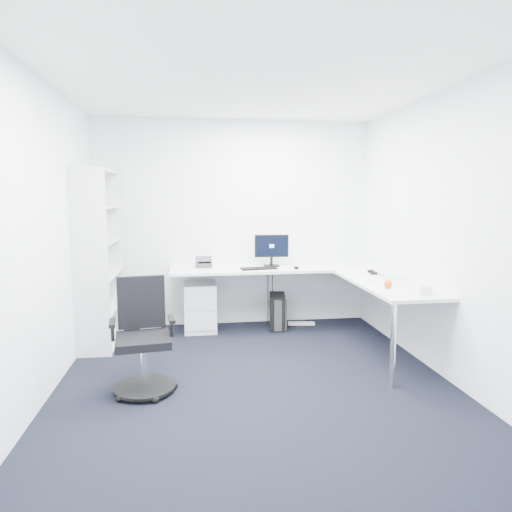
{
  "coord_description": "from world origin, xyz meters",
  "views": [
    {
      "loc": [
        -0.55,
        -3.94,
        1.72
      ],
      "look_at": [
        0.15,
        1.05,
        1.05
      ],
      "focal_mm": 32.0,
      "sensor_mm": 36.0,
      "label": 1
    }
  ],
  "objects": [
    {
      "name": "ground",
      "position": [
        0.0,
        0.0,
        0.0
      ],
      "size": [
        4.2,
        4.2,
        0.0
      ],
      "primitive_type": "plane",
      "color": "black"
    },
    {
      "name": "ceiling",
      "position": [
        0.0,
        0.0,
        2.7
      ],
      "size": [
        4.2,
        4.2,
        0.0
      ],
      "primitive_type": "plane",
      "color": "white"
    },
    {
      "name": "wall_back",
      "position": [
        0.0,
        2.1,
        1.35
      ],
      "size": [
        3.6,
        0.02,
        2.7
      ],
      "primitive_type": "cube",
      "color": "white",
      "rests_on": "ground"
    },
    {
      "name": "wall_front",
      "position": [
        0.0,
        -2.1,
        1.35
      ],
      "size": [
        3.6,
        0.02,
        2.7
      ],
      "primitive_type": "cube",
      "color": "white",
      "rests_on": "ground"
    },
    {
      "name": "wall_left",
      "position": [
        -1.8,
        0.0,
        1.35
      ],
      "size": [
        0.02,
        4.2,
        2.7
      ],
      "primitive_type": "cube",
      "color": "white",
      "rests_on": "ground"
    },
    {
      "name": "wall_right",
      "position": [
        1.8,
        0.0,
        1.35
      ],
      "size": [
        0.02,
        4.2,
        2.7
      ],
      "primitive_type": "cube",
      "color": "white",
      "rests_on": "ground"
    },
    {
      "name": "l_desk",
      "position": [
        0.55,
        1.4,
        0.4
      ],
      "size": [
        2.77,
        1.55,
        0.81
      ],
      "primitive_type": null,
      "color": "silver",
      "rests_on": "ground"
    },
    {
      "name": "drawer_pedestal",
      "position": [
        -0.46,
        1.81,
        0.31
      ],
      "size": [
        0.4,
        0.5,
        0.61
      ],
      "primitive_type": "cube",
      "color": "silver",
      "rests_on": "ground"
    },
    {
      "name": "bookshelf",
      "position": [
        -1.62,
        1.45,
        1.01
      ],
      "size": [
        0.39,
        1.01,
        2.01
      ],
      "primitive_type": null,
      "color": "silver",
      "rests_on": "ground"
    },
    {
      "name": "task_chair",
      "position": [
        -0.99,
        -0.01,
        0.5
      ],
      "size": [
        0.63,
        0.63,
        1.0
      ],
      "primitive_type": null,
      "rotation": [
        0.0,
        0.0,
        0.13
      ],
      "color": "black",
      "rests_on": "ground"
    },
    {
      "name": "black_pc_tower",
      "position": [
        0.53,
        1.77,
        0.22
      ],
      "size": [
        0.27,
        0.48,
        0.44
      ],
      "primitive_type": "cube",
      "rotation": [
        0.0,
        0.0,
        -0.17
      ],
      "color": "black",
      "rests_on": "ground"
    },
    {
      "name": "beige_pc_tower",
      "position": [
        -1.09,
        1.92,
        0.21
      ],
      "size": [
        0.26,
        0.47,
        0.42
      ],
      "primitive_type": "cube",
      "rotation": [
        0.0,
        0.0,
        -0.13
      ],
      "color": "beige",
      "rests_on": "ground"
    },
    {
      "name": "power_strip",
      "position": [
        0.88,
        1.85,
        0.02
      ],
      "size": [
        0.36,
        0.11,
        0.04
      ],
      "primitive_type": "cube",
      "rotation": [
        0.0,
        0.0,
        -0.14
      ],
      "color": "white",
      "rests_on": "ground"
    },
    {
      "name": "monitor",
      "position": [
        0.46,
        1.82,
        1.02
      ],
      "size": [
        0.45,
        0.16,
        0.42
      ],
      "primitive_type": null,
      "rotation": [
        0.0,
        0.0,
        -0.05
      ],
      "color": "black",
      "rests_on": "l_desk"
    },
    {
      "name": "black_keyboard",
      "position": [
        0.26,
        1.61,
        0.82
      ],
      "size": [
        0.46,
        0.22,
        0.02
      ],
      "primitive_type": "cube",
      "rotation": [
        0.0,
        0.0,
        0.15
      ],
      "color": "black",
      "rests_on": "l_desk"
    },
    {
      "name": "mouse",
      "position": [
        0.74,
        1.58,
        0.82
      ],
      "size": [
        0.07,
        0.1,
        0.03
      ],
      "primitive_type": "cube",
      "rotation": [
        0.0,
        0.0,
        -0.2
      ],
      "color": "black",
      "rests_on": "l_desk"
    },
    {
      "name": "desk_phone",
      "position": [
        -0.41,
        1.87,
        0.88
      ],
      "size": [
        0.21,
        0.21,
        0.14
      ],
      "primitive_type": null,
      "rotation": [
        0.0,
        0.0,
        0.03
      ],
      "color": "#2E2E30",
      "rests_on": "l_desk"
    },
    {
      "name": "laptop",
      "position": [
        1.67,
        0.83,
        0.94
      ],
      "size": [
        0.43,
        0.42,
        0.26
      ],
      "primitive_type": null,
      "rotation": [
        0.0,
        0.0,
        -0.2
      ],
      "color": "silver",
      "rests_on": "l_desk"
    },
    {
      "name": "white_keyboard",
      "position": [
        1.32,
        0.81,
        0.82
      ],
      "size": [
        0.18,
        0.42,
        0.01
      ],
      "primitive_type": "cube",
      "rotation": [
        0.0,
        0.0,
        0.15
      ],
      "color": "white",
      "rests_on": "l_desk"
    },
    {
      "name": "headphones",
      "position": [
        1.55,
        1.12,
        0.83
      ],
      "size": [
        0.14,
        0.2,
        0.05
      ],
      "primitive_type": null,
      "rotation": [
        0.0,
        0.0,
        -0.1
      ],
      "color": "black",
      "rests_on": "l_desk"
    },
    {
      "name": "orange_fruit",
      "position": [
        1.36,
        0.26,
        0.85
      ],
      "size": [
        0.08,
        0.08,
        0.08
      ],
      "primitive_type": "sphere",
      "color": "#D64C13",
      "rests_on": "l_desk"
    },
    {
      "name": "tissue_box",
      "position": [
        1.57,
        0.02,
        0.85
      ],
      "size": [
        0.13,
        0.23,
        0.08
      ],
      "primitive_type": "cube",
      "rotation": [
        0.0,
        0.0,
        -0.02
      ],
      "color": "white",
      "rests_on": "l_desk"
    }
  ]
}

